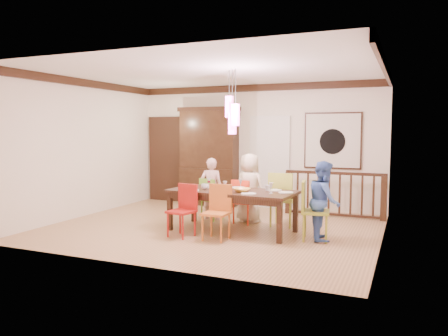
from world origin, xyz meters
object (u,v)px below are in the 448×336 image
at_px(dining_table, 232,195).
at_px(person_far_mid, 250,188).
at_px(chair_end_right, 316,207).
at_px(person_end_right, 324,200).
at_px(china_hutch, 209,156).
at_px(balustrade, 334,193).
at_px(person_far_left, 211,189).
at_px(chair_far_left, 212,196).

height_order(dining_table, person_far_mid, person_far_mid).
height_order(dining_table, chair_end_right, chair_end_right).
bearing_deg(chair_end_right, person_far_mid, 48.91).
bearing_deg(person_end_right, chair_end_right, 114.87).
bearing_deg(dining_table, china_hutch, 126.55).
bearing_deg(dining_table, balustrade, 57.52).
relative_size(chair_end_right, balustrade, 0.47).
bearing_deg(person_far_left, person_far_mid, 170.14).
height_order(dining_table, person_far_left, person_far_left).
bearing_deg(chair_end_right, chair_far_left, 60.03).
xyz_separation_m(person_far_mid, person_end_right, (1.61, -0.82, -0.02)).
bearing_deg(china_hutch, person_far_mid, -44.04).
relative_size(chair_far_left, person_end_right, 0.65).
relative_size(dining_table, person_far_left, 1.83).
bearing_deg(person_far_left, person_end_right, 150.47).
bearing_deg(person_end_right, china_hutch, 38.41).
relative_size(chair_far_left, person_far_mid, 0.62).
relative_size(chair_end_right, person_far_left, 0.78).
bearing_deg(dining_table, chair_far_left, 136.88).
xyz_separation_m(china_hutch, balustrade, (3.08, -0.35, -0.70)).
bearing_deg(balustrade, chair_end_right, -88.21).
distance_m(dining_table, balustrade, 2.56).
height_order(chair_far_left, balustrade, balustrade).
distance_m(chair_far_left, balustrade, 2.58).
xyz_separation_m(chair_end_right, balustrade, (-0.03, 2.14, -0.07)).
relative_size(chair_far_left, china_hutch, 0.36).
height_order(chair_far_left, person_end_right, person_end_right).
relative_size(dining_table, person_end_right, 1.75).
distance_m(person_far_left, person_end_right, 2.57).
relative_size(balustrade, person_far_mid, 1.53).
bearing_deg(china_hutch, chair_far_left, -62.91).
height_order(chair_end_right, china_hutch, china_hutch).
height_order(dining_table, china_hutch, china_hutch).
bearing_deg(person_far_left, balustrade, -163.00).
height_order(balustrade, person_far_left, person_far_left).
distance_m(dining_table, person_far_left, 1.16).
xyz_separation_m(chair_end_right, person_far_left, (-2.32, 0.90, 0.07)).
bearing_deg(balustrade, person_far_left, -150.68).
relative_size(dining_table, china_hutch, 0.97).
relative_size(dining_table, chair_end_right, 2.36).
relative_size(dining_table, chair_far_left, 2.71).
bearing_deg(china_hutch, chair_end_right, -38.64).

